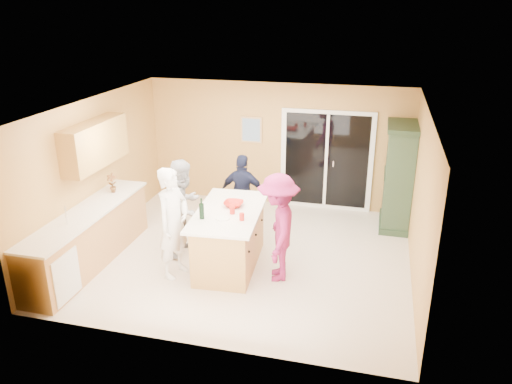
% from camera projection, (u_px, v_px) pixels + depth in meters
% --- Properties ---
extents(floor, '(5.50, 5.50, 0.00)m').
position_uv_depth(floor, '(246.00, 255.00, 8.66)').
color(floor, beige).
rests_on(floor, ground).
extents(ceiling, '(5.50, 5.00, 0.10)m').
position_uv_depth(ceiling, '(245.00, 106.00, 7.73)').
color(ceiling, silver).
rests_on(ceiling, wall_back).
extents(wall_back, '(5.50, 0.10, 2.60)m').
position_uv_depth(wall_back, '(277.00, 145.00, 10.46)').
color(wall_back, '#EAA860').
rests_on(wall_back, ground).
extents(wall_front, '(5.50, 0.10, 2.60)m').
position_uv_depth(wall_front, '(190.00, 255.00, 5.93)').
color(wall_front, '#EAA860').
rests_on(wall_front, ground).
extents(wall_left, '(0.10, 5.00, 2.60)m').
position_uv_depth(wall_left, '(96.00, 172.00, 8.82)').
color(wall_left, '#EAA860').
rests_on(wall_left, ground).
extents(wall_right, '(0.10, 5.00, 2.60)m').
position_uv_depth(wall_right, '(420.00, 200.00, 7.57)').
color(wall_right, '#EAA860').
rests_on(wall_right, ground).
extents(left_cabinet_run, '(0.65, 3.05, 1.24)m').
position_uv_depth(left_cabinet_run, '(84.00, 242.00, 8.10)').
color(left_cabinet_run, '#BD8349').
rests_on(left_cabinet_run, floor).
extents(upper_cabinets, '(0.35, 1.60, 0.75)m').
position_uv_depth(upper_cabinets, '(95.00, 144.00, 8.39)').
color(upper_cabinets, '#BD8349').
rests_on(upper_cabinets, wall_left).
extents(sliding_door, '(1.90, 0.07, 2.10)m').
position_uv_depth(sliding_door, '(326.00, 161.00, 10.28)').
color(sliding_door, white).
rests_on(sliding_door, floor).
extents(framed_picture, '(0.46, 0.04, 0.56)m').
position_uv_depth(framed_picture, '(251.00, 130.00, 10.45)').
color(framed_picture, tan).
rests_on(framed_picture, wall_back).
extents(kitchen_island, '(1.15, 1.95, 0.99)m').
position_uv_depth(kitchen_island, '(230.00, 240.00, 8.18)').
color(kitchen_island, '#BD8349').
rests_on(kitchen_island, floor).
extents(green_hutch, '(0.58, 1.10, 2.03)m').
position_uv_depth(green_hutch, '(399.00, 178.00, 9.46)').
color(green_hutch, '#243A26').
rests_on(green_hutch, floor).
extents(woman_white, '(0.58, 0.74, 1.80)m').
position_uv_depth(woman_white, '(173.00, 223.00, 7.75)').
color(woman_white, white).
rests_on(woman_white, floor).
extents(woman_grey, '(0.78, 0.92, 1.68)m').
position_uv_depth(woman_grey, '(184.00, 207.00, 8.50)').
color(woman_grey, '#ADACAF').
rests_on(woman_grey, floor).
extents(woman_navy, '(0.90, 0.40, 1.52)m').
position_uv_depth(woman_navy, '(243.00, 194.00, 9.29)').
color(woman_navy, '#181D35').
rests_on(woman_navy, floor).
extents(woman_magenta, '(0.85, 1.22, 1.73)m').
position_uv_depth(woman_magenta, '(278.00, 228.00, 7.67)').
color(woman_magenta, '#871D5A').
rests_on(woman_magenta, floor).
extents(serving_bowl, '(0.33, 0.33, 0.08)m').
position_uv_depth(serving_bowl, '(234.00, 204.00, 8.14)').
color(serving_bowl, red).
rests_on(serving_bowl, kitchen_island).
extents(tulip_vase, '(0.20, 0.15, 0.36)m').
position_uv_depth(tulip_vase, '(112.00, 183.00, 8.81)').
color(tulip_vase, '#A81015').
rests_on(tulip_vase, left_cabinet_run).
extents(tumbler_near, '(0.09, 0.09, 0.11)m').
position_uv_depth(tumbler_near, '(242.00, 217.00, 7.61)').
color(tumbler_near, red).
rests_on(tumbler_near, kitchen_island).
extents(tumbler_far, '(0.11, 0.11, 0.12)m').
position_uv_depth(tumbler_far, '(232.00, 210.00, 7.85)').
color(tumbler_far, red).
rests_on(tumbler_far, kitchen_island).
extents(wine_bottle, '(0.08, 0.08, 0.34)m').
position_uv_depth(wine_bottle, '(202.00, 211.00, 7.64)').
color(wine_bottle, black).
rests_on(wine_bottle, kitchen_island).
extents(white_plate, '(0.25, 0.25, 0.01)m').
position_uv_depth(white_plate, '(223.00, 218.00, 7.68)').
color(white_plate, silver).
rests_on(white_plate, kitchen_island).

